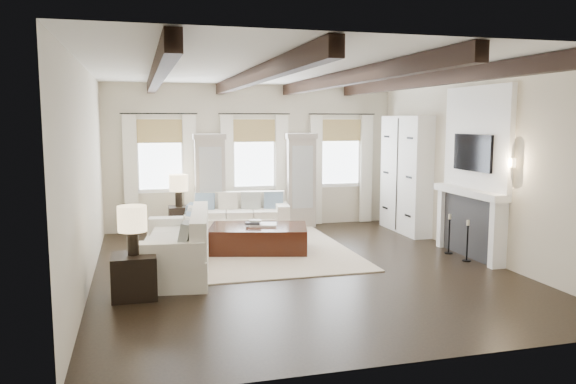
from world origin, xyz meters
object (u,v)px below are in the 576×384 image
object	(u,v)px
sofa_back	(240,218)
side_table_back	(179,222)
sofa_left	(179,248)
side_table_front	(134,276)
ottoman	(258,239)

from	to	relation	value
sofa_back	side_table_back	world-z (taller)	sofa_back
side_table_back	sofa_left	bearing A→B (deg)	-94.19
sofa_left	side_table_front	xyz separation A→B (m)	(-0.69, -1.08, -0.11)
ottoman	side_table_back	distance (m)	2.12
side_table_back	ottoman	bearing A→B (deg)	-51.52
ottoman	side_table_back	xyz separation A→B (m)	(-1.32, 1.66, 0.09)
sofa_back	sofa_left	world-z (taller)	sofa_left
side_table_back	sofa_back	bearing A→B (deg)	-1.71
sofa_back	ottoman	bearing A→B (deg)	-87.88
side_table_front	side_table_back	size ratio (longest dim) A/B	0.93
sofa_back	sofa_left	size ratio (longest dim) A/B	0.90
ottoman	side_table_front	world-z (taller)	side_table_front
sofa_back	side_table_front	bearing A→B (deg)	-119.10
side_table_front	ottoman	bearing A→B (deg)	45.45
sofa_back	side_table_back	xyz separation A→B (m)	(-1.26, 0.04, -0.03)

